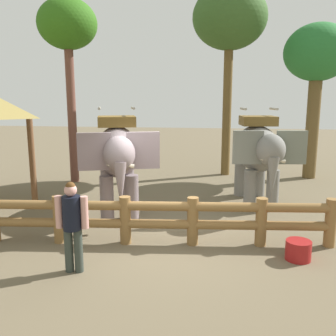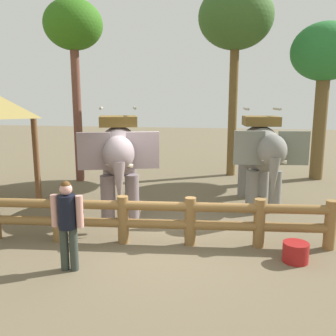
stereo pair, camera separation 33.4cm
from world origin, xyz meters
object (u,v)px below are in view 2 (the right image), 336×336
Objects in this scene: tree_far_left at (236,20)px; tree_far_right at (73,30)px; tourist_woman_in_black at (67,219)px; tree_back_center at (325,57)px; elephant_center at (261,152)px; elephant_near_left at (119,154)px; log_fence at (156,217)px; feed_bucket at (296,252)px.

tree_far_left reaches higher than tree_far_right.
tree_back_center reaches higher than tourist_woman_in_black.
tree_back_center is (2.43, 4.01, 2.98)m from elephant_center.
tree_back_center is (6.25, 5.36, 2.96)m from elephant_near_left.
elephant_center is (3.82, 1.34, -0.02)m from elephant_near_left.
tree_far_left is (-0.84, 4.18, 4.41)m from elephant_center.
elephant_near_left is 5.83m from tree_far_right.
log_fence is 2.68m from elephant_near_left.
feed_bucket is (1.29, -7.96, -5.81)m from tree_far_left.
elephant_near_left reaches higher than elephant_center.
tourist_woman_in_black is at bearing -165.61° from feed_bucket.
elephant_center reaches higher than log_fence.
log_fence is 1.28× the size of tree_back_center.
elephant_near_left reaches higher than log_fence.
tourist_woman_in_black is 10.72m from tree_far_left.
tree_far_right reaches higher than elephant_center.
tree_far_right reaches higher than tourist_woman_in_black.
tree_far_left reaches higher than elephant_center.
tree_far_right reaches higher than tree_back_center.
elephant_near_left is 4.05m from elephant_center.
log_fence is 4.24m from elephant_center.
elephant_center is at bearing -78.59° from tree_far_left.
tree_far_right is (-6.49, 2.14, 3.87)m from elephant_center.
tourist_woman_in_black is (-3.71, -4.84, -0.62)m from elephant_center.
tourist_woman_in_black is at bearing -68.31° from tree_far_right.
feed_bucket is (-1.98, -7.79, -4.38)m from tree_back_center.
tree_far_left is 3.57m from tree_back_center.
elephant_center is 6.78× the size of feed_bucket.
elephant_center reaches higher than feed_bucket.
tree_far_left is 6.03m from tree_far_right.
log_fence is at bearing 48.10° from tourist_woman_in_black.
elephant_near_left is 5.11m from feed_bucket.
log_fence is 2.89m from feed_bucket.
feed_bucket is at bearing 14.39° from tourist_woman_in_black.
tree_far_left is at bearing 99.19° from feed_bucket.
tree_back_center is (6.14, 8.86, 3.60)m from tourist_woman_in_black.
tree_far_left is at bearing 72.37° from tourist_woman_in_black.
tree_back_center is at bearing -2.96° from tree_far_left.
elephant_near_left is 0.59× the size of tree_back_center.
tourist_woman_in_black is 0.26× the size of tree_far_right.
tree_far_right is (-2.66, 3.48, 3.84)m from elephant_near_left.
tree_far_left reaches higher than log_fence.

